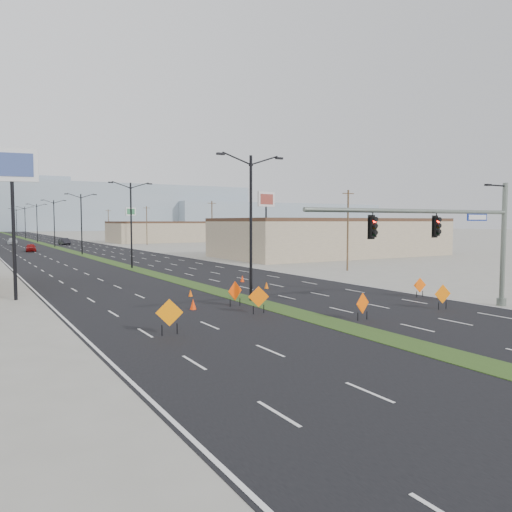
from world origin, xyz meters
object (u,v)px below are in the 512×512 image
streetlight_1 (131,222)px  pole_sign_east_near (266,204)px  streetlight_3 (54,222)px  cone_2 (242,279)px  streetlight_0 (251,223)px  signal_mast (457,234)px  streetlight_6 (16,222)px  cone_1 (266,285)px  streetlight_4 (37,222)px  pole_sign_west (12,175)px  construction_sign_3 (363,304)px  streetlight_2 (81,222)px  streetlight_5 (25,222)px  construction_sign_4 (443,295)px  construction_sign_1 (259,298)px  pole_sign_east_far (131,215)px  car_far (13,241)px  construction_sign_0 (169,314)px  car_left (31,248)px  cone_3 (191,293)px  construction_sign_2 (235,292)px  construction_sign_5 (420,286)px  cone_0 (193,304)px  car_mid (64,241)px

streetlight_1 → pole_sign_east_near: streetlight_1 is taller
streetlight_3 → cone_2: (4.77, -74.18, -5.11)m
streetlight_0 → signal_mast: bearing=-49.5°
streetlight_6 → cone_1: size_ratio=17.31×
streetlight_4 → cone_1: size_ratio=17.31×
cone_1 → pole_sign_west: size_ratio=0.05×
streetlight_1 → streetlight_4: 84.00m
streetlight_4 → construction_sign_3: streetlight_4 is taller
streetlight_2 → cone_2: streetlight_2 is taller
streetlight_2 → streetlight_5: size_ratio=1.00×
streetlight_5 → cone_1: (4.26, -135.18, -5.13)m
signal_mast → construction_sign_4: bearing=83.7°
construction_sign_1 → pole_sign_east_far: bearing=99.5°
car_far → cone_1: bearing=-77.0°
pole_sign_east_near → construction_sign_0: bearing=-140.7°
streetlight_3 → car_left: 17.24m
cone_1 → cone_2: 5.02m
streetlight_2 → cone_3: streetlight_2 is taller
car_far → pole_sign_east_near: 76.06m
construction_sign_2 → pole_sign_west: 17.57m
signal_mast → construction_sign_2: size_ratio=9.90×
streetlight_1 → streetlight_5: (0.00, 112.00, 0.00)m
construction_sign_5 → cone_1: 11.99m
construction_sign_2 → cone_3: construction_sign_2 is taller
cone_0 → pole_sign_east_near: (25.70, 32.86, 7.64)m
construction_sign_5 → streetlight_4: bearing=105.8°
streetlight_1 → construction_sign_4: (8.67, -37.00, -4.49)m
cone_0 → streetlight_4: bearing=87.6°
streetlight_6 → construction_sign_5: size_ratio=7.08×
pole_sign_west → cone_2: bearing=12.4°
cone_0 → cone_1: cone_0 is taller
car_left → car_far: 33.59m
pole_sign_east_far → signal_mast: bearing=-118.2°
car_far → cone_3: bearing=-81.1°
streetlight_3 → cone_3: (-2.81, -80.00, -5.15)m
construction_sign_3 → pole_sign_east_near: size_ratio=0.16×
car_mid → construction_sign_1: construction_sign_1 is taller
construction_sign_3 → cone_3: bearing=96.9°
construction_sign_0 → signal_mast: bearing=11.5°
car_left → streetlight_3: bearing=72.6°
streetlight_2 → construction_sign_0: size_ratio=5.64×
streetlight_4 → streetlight_6: 56.00m
pole_sign_east_far → streetlight_4: bearing=100.9°
construction_sign_1 → cone_3: bearing=117.0°
construction_sign_3 → construction_sign_2: bearing=104.3°
car_left → construction_sign_4: construction_sign_4 is taller
signal_mast → streetlight_0: (-8.56, 10.00, 0.63)m
streetlight_5 → streetlight_6: size_ratio=1.00×
streetlight_4 → pole_sign_west: 104.14m
construction_sign_2 → pole_sign_east_near: 40.91m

